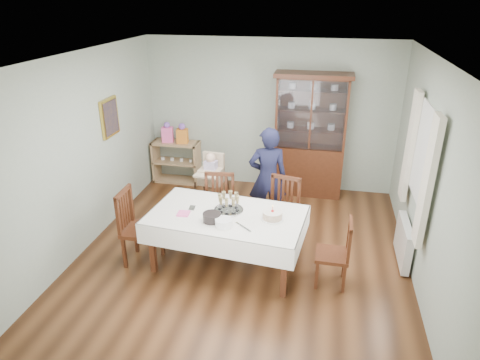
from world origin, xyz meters
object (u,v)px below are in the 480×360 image
(chair_end_left, at_px, (142,241))
(woman, at_px, (268,178))
(gift_bag_orange, at_px, (182,134))
(chair_end_right, at_px, (332,265))
(dining_table, at_px, (227,239))
(gift_bag_pink, at_px, (167,133))
(birthday_cake, at_px, (272,215))
(chair_far_right, at_px, (280,227))
(champagne_tray, at_px, (229,206))
(china_cabinet, at_px, (310,134))
(high_chair, at_px, (212,191))
(chair_far_left, at_px, (218,222))
(sideboard, at_px, (177,162))

(chair_end_left, bearing_deg, woman, -49.26)
(gift_bag_orange, bearing_deg, chair_end_right, -43.12)
(chair_end_left, relative_size, gift_bag_orange, 2.76)
(dining_table, height_order, gift_bag_pink, gift_bag_pink)
(woman, xyz_separation_m, birthday_cake, (0.23, -1.19, 0.01))
(chair_far_right, distance_m, birthday_cake, 0.80)
(dining_table, bearing_deg, champagne_tray, 86.79)
(china_cabinet, bearing_deg, chair_end_left, -127.74)
(china_cabinet, xyz_separation_m, chair_far_right, (-0.28, -1.89, -0.82))
(chair_end_left, bearing_deg, gift_bag_pink, 11.42)
(gift_bag_orange, bearing_deg, gift_bag_pink, 180.00)
(china_cabinet, distance_m, champagne_tray, 2.59)
(chair_end_right, relative_size, high_chair, 0.83)
(gift_bag_pink, xyz_separation_m, gift_bag_orange, (0.29, 0.00, -0.00))
(chair_far_right, bearing_deg, chair_end_left, -144.03)
(birthday_cake, bearing_deg, chair_far_left, 146.06)
(dining_table, distance_m, chair_far_right, 0.89)
(chair_end_left, bearing_deg, chair_far_left, -51.36)
(high_chair, distance_m, gift_bag_orange, 1.55)
(woman, bearing_deg, chair_end_right, 114.86)
(chair_end_left, bearing_deg, china_cabinet, -38.54)
(sideboard, xyz_separation_m, gift_bag_pink, (-0.14, -0.02, 0.57))
(dining_table, distance_m, woman, 1.30)
(sideboard, xyz_separation_m, birthday_cake, (2.18, -2.53, 0.41))
(dining_table, distance_m, chair_far_left, 0.63)
(dining_table, distance_m, china_cabinet, 2.76)
(dining_table, distance_m, gift_bag_orange, 2.94)
(china_cabinet, height_order, chair_far_right, china_cabinet)
(gift_bag_orange, bearing_deg, birthday_cake, -51.08)
(champagne_tray, bearing_deg, china_cabinet, 69.28)
(chair_end_left, height_order, high_chair, high_chair)
(woman, height_order, gift_bag_orange, woman)
(birthday_cake, bearing_deg, woman, 100.99)
(chair_far_right, height_order, champagne_tray, chair_far_right)
(gift_bag_pink, bearing_deg, dining_table, -55.42)
(sideboard, distance_m, chair_far_left, 2.36)
(birthday_cake, bearing_deg, sideboard, 130.75)
(dining_table, bearing_deg, birthday_cake, -1.21)
(birthday_cake, distance_m, gift_bag_orange, 3.23)
(dining_table, bearing_deg, china_cabinet, 69.91)
(chair_end_right, distance_m, birthday_cake, 0.97)
(high_chair, bearing_deg, china_cabinet, 44.87)
(chair_far_left, relative_size, woman, 0.63)
(china_cabinet, xyz_separation_m, gift_bag_orange, (-2.35, 0.00, -0.15))
(sideboard, bearing_deg, gift_bag_pink, -171.76)
(woman, bearing_deg, china_cabinet, -125.46)
(dining_table, xyz_separation_m, china_cabinet, (0.91, 2.50, 0.74))
(chair_far_right, bearing_deg, high_chair, 161.61)
(sideboard, distance_m, chair_end_right, 3.99)
(dining_table, height_order, gift_bag_orange, gift_bag_orange)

